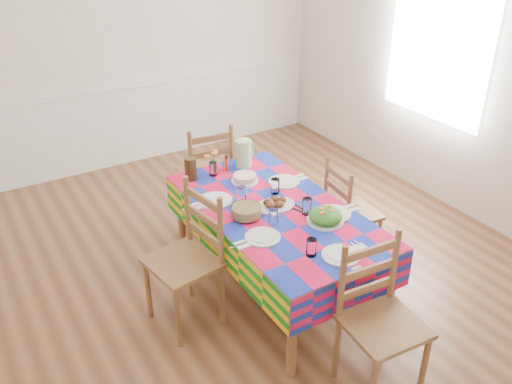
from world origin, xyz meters
TOP-DOWN VIEW (x-y plane):
  - room at (0.00, 0.00)m, footprint 4.58×5.08m
  - wainscot at (0.00, 2.48)m, footprint 4.41×0.06m
  - window_right at (2.23, 0.30)m, footprint 0.00×1.40m
  - dining_table at (0.06, -0.30)m, footprint 0.97×1.81m
  - setting_near_head at (0.03, -0.98)m, footprint 0.40×0.27m
  - setting_left_near at (-0.18, -0.54)m, footprint 0.44×0.26m
  - setting_left_far at (-0.22, -0.01)m, footprint 0.48×0.28m
  - setting_right_near at (0.32, -0.54)m, footprint 0.47×0.27m
  - setting_right_far at (0.29, -0.03)m, footprint 0.47×0.27m
  - meat_platter at (0.07, -0.27)m, footprint 0.31×0.23m
  - salad_platter at (0.25, -0.63)m, footprint 0.26×0.26m
  - pasta_bowl at (-0.19, -0.28)m, footprint 0.22×0.22m
  - cake at (0.08, 0.19)m, footprint 0.22×0.22m
  - serving_utensils at (0.20, -0.38)m, footprint 0.12×0.27m
  - flower_vase at (-0.09, 0.42)m, footprint 0.14×0.11m
  - hot_sauce at (0.05, 0.45)m, footprint 0.03×0.03m
  - green_pitcher at (0.21, 0.45)m, footprint 0.14×0.14m
  - tea_pitcher at (-0.28, 0.45)m, footprint 0.10×0.10m
  - name_card at (0.08, -1.18)m, footprint 0.07×0.02m
  - chair_near at (0.06, -1.43)m, footprint 0.48×0.46m
  - chair_far at (0.05, 0.84)m, footprint 0.48×0.46m
  - chair_left at (-0.66, -0.29)m, footprint 0.50×0.52m
  - chair_right at (0.78, -0.29)m, footprint 0.42×0.43m

SIDE VIEW (x-z plane):
  - chair_right at x=0.78m, z-range -0.01..0.89m
  - wainscot at x=0.00m, z-range 0.03..0.95m
  - chair_far at x=0.05m, z-range -0.01..0.99m
  - chair_near at x=0.06m, z-range -0.01..1.00m
  - chair_left at x=-0.66m, z-range -0.01..1.02m
  - dining_table at x=0.06m, z-range 0.28..0.98m
  - serving_utensils at x=0.20m, z-range 0.70..0.71m
  - name_card at x=0.08m, z-range 0.70..0.72m
  - meat_platter at x=0.07m, z-range 0.70..0.76m
  - setting_left_near at x=-0.18m, z-range 0.67..0.79m
  - setting_near_head at x=0.03m, z-range 0.67..0.79m
  - setting_right_far at x=0.29m, z-range 0.67..0.79m
  - setting_right_near at x=0.32m, z-range 0.67..0.79m
  - setting_left_far at x=-0.22m, z-range 0.67..0.80m
  - cake at x=0.08m, z-range 0.70..0.76m
  - pasta_bowl at x=-0.19m, z-range 0.71..0.79m
  - salad_platter at x=0.25m, z-range 0.69..0.80m
  - hot_sauce at x=0.05m, z-range 0.70..0.84m
  - flower_vase at x=-0.09m, z-range 0.69..0.91m
  - tea_pitcher at x=-0.28m, z-range 0.70..0.90m
  - green_pitcher at x=0.21m, z-range 0.70..0.94m
  - room at x=0.00m, z-range -0.04..2.74m
  - window_right at x=2.23m, z-range 0.80..2.20m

